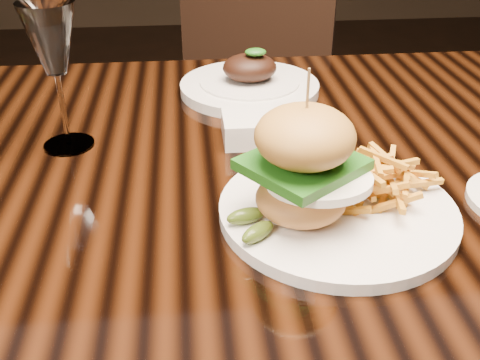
{
  "coord_description": "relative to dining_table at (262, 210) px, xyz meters",
  "views": [
    {
      "loc": [
        -0.1,
        -0.67,
        1.13
      ],
      "look_at": [
        -0.05,
        -0.14,
        0.81
      ],
      "focal_mm": 42.0,
      "sensor_mm": 36.0,
      "label": 1
    }
  ],
  "objects": [
    {
      "name": "far_dish",
      "position": [
        0.01,
        0.26,
        0.09
      ],
      "size": [
        0.25,
        0.25,
        0.08
      ],
      "rotation": [
        0.0,
        0.0,
        -0.4
      ],
      "color": "silver",
      "rests_on": "dining_table"
    },
    {
      "name": "dining_table",
      "position": [
        0.0,
        0.0,
        0.0
      ],
      "size": [
        1.6,
        0.9,
        0.75
      ],
      "color": "black",
      "rests_on": "ground"
    },
    {
      "name": "burger_plate",
      "position": [
        0.06,
        -0.14,
        0.12
      ],
      "size": [
        0.28,
        0.28,
        0.19
      ],
      "rotation": [
        0.0,
        0.0,
        0.43
      ],
      "color": "silver",
      "rests_on": "dining_table"
    },
    {
      "name": "wine_glass",
      "position": [
        -0.28,
        0.08,
        0.23
      ],
      "size": [
        0.08,
        0.08,
        0.21
      ],
      "color": "white",
      "rests_on": "dining_table"
    },
    {
      "name": "ramekin",
      "position": [
        -0.01,
        0.08,
        0.1
      ],
      "size": [
        0.1,
        0.1,
        0.04
      ],
      "primitive_type": "cube",
      "rotation": [
        0.0,
        0.0,
        -0.2
      ],
      "color": "silver",
      "rests_on": "dining_table"
    },
    {
      "name": "chair_far",
      "position": [
        0.08,
        0.89,
        -0.13
      ],
      "size": [
        0.58,
        0.59,
        0.95
      ],
      "rotation": [
        0.0,
        0.0,
        -0.32
      ],
      "color": "black",
      "rests_on": "ground"
    }
  ]
}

